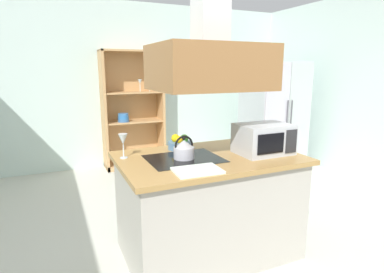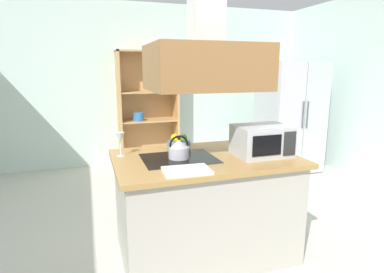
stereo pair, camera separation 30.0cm
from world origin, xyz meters
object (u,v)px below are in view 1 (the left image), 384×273
kettle (184,149)px  refrigerator (273,115)px  dish_cabinet (133,116)px  microwave (264,139)px  fruit_bowl (180,144)px  wine_glass_on_counter (123,140)px  cutting_board (197,170)px

kettle → refrigerator: bearing=38.1°
kettle → dish_cabinet: bearing=84.6°
dish_cabinet → microwave: 3.04m
refrigerator → fruit_bowl: (-2.29, -1.56, 0.08)m
microwave → wine_glass_on_counter: size_ratio=2.23×
kettle → cutting_board: (-0.04, -0.35, -0.07)m
wine_glass_on_counter → kettle: bearing=-26.7°
cutting_board → microwave: microwave is taller
wine_glass_on_counter → fruit_bowl: bearing=9.1°
refrigerator → dish_cabinet: bearing=154.5°
microwave → fruit_bowl: bearing=144.6°
kettle → wine_glass_on_counter: (-0.45, 0.23, 0.07)m
cutting_board → kettle: bearing=83.2°
dish_cabinet → microwave: dish_cabinet is taller
fruit_bowl → cutting_board: bearing=-101.1°
cutting_board → dish_cabinet: bearing=84.5°
kettle → microwave: microwave is taller
refrigerator → kettle: refrigerator is taller
refrigerator → kettle: bearing=-141.9°
kettle → wine_glass_on_counter: wine_glass_on_counter is taller
kettle → microwave: 0.71m
refrigerator → wine_glass_on_counter: bearing=-149.9°
kettle → fruit_bowl: (0.09, 0.31, -0.03)m
cutting_board → wine_glass_on_counter: (-0.41, 0.58, 0.14)m
microwave → fruit_bowl: (-0.61, 0.44, -0.08)m
refrigerator → microwave: refrigerator is taller
kettle → wine_glass_on_counter: size_ratio=0.94×
refrigerator → dish_cabinet: size_ratio=0.91×
kettle → microwave: (0.70, -0.12, 0.05)m
refrigerator → fruit_bowl: 2.77m
cutting_board → microwave: (0.74, 0.22, 0.12)m
wine_glass_on_counter → dish_cabinet: bearing=74.8°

